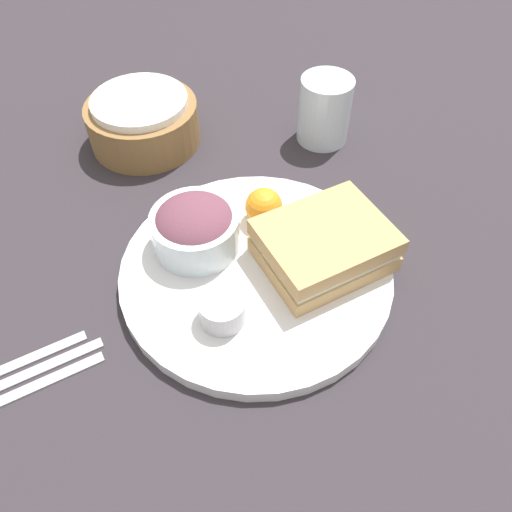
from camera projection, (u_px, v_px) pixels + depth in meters
ground_plane at (256, 276)px, 0.63m from camera, size 4.00×4.00×0.00m
plate at (256, 271)px, 0.62m from camera, size 0.34×0.34×0.02m
sandwich at (325, 248)px, 0.60m from camera, size 0.18×0.16×0.05m
salad_bowl at (195, 227)px, 0.61m from camera, size 0.11×0.11×0.06m
dressing_cup at (222, 310)px, 0.55m from camera, size 0.05×0.05×0.03m
orange_wedge at (264, 207)px, 0.65m from camera, size 0.05×0.05×0.05m
drink_glass at (324, 110)px, 0.77m from camera, size 0.08×0.08×0.10m
bread_basket at (143, 121)px, 0.78m from camera, size 0.17×0.17×0.08m
fork at (19, 393)px, 0.52m from camera, size 0.18×0.08×0.01m
knife at (15, 379)px, 0.53m from camera, size 0.18×0.08×0.01m
spoon at (12, 366)px, 0.54m from camera, size 0.16×0.07×0.01m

